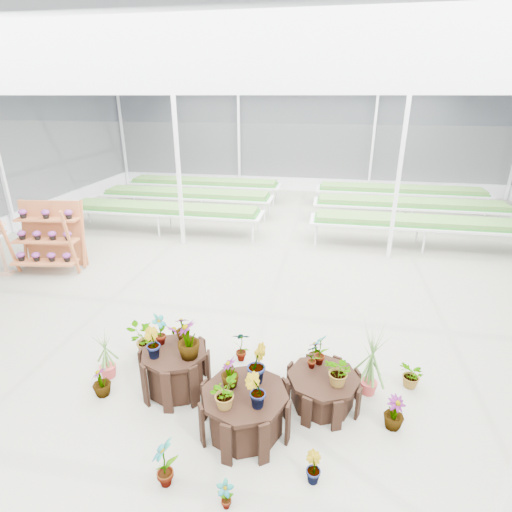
% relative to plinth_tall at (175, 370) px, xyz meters
% --- Properties ---
extents(ground_plane, '(24.00, 24.00, 0.00)m').
position_rel_plinth_tall_xyz_m(ground_plane, '(0.85, 2.20, -0.34)').
color(ground_plane, gray).
rests_on(ground_plane, ground).
extents(greenhouse_shell, '(18.00, 24.00, 4.50)m').
position_rel_plinth_tall_xyz_m(greenhouse_shell, '(0.85, 2.20, 1.91)').
color(greenhouse_shell, white).
rests_on(greenhouse_shell, ground).
extents(steel_frame, '(18.00, 24.00, 4.50)m').
position_rel_plinth_tall_xyz_m(steel_frame, '(0.85, 2.20, 1.91)').
color(steel_frame, silver).
rests_on(steel_frame, ground).
extents(nursery_benches, '(16.00, 7.00, 0.84)m').
position_rel_plinth_tall_xyz_m(nursery_benches, '(0.85, 9.40, 0.08)').
color(nursery_benches, silver).
rests_on(nursery_benches, ground).
extents(plinth_tall, '(1.14, 1.14, 0.69)m').
position_rel_plinth_tall_xyz_m(plinth_tall, '(0.00, 0.00, 0.00)').
color(plinth_tall, black).
rests_on(plinth_tall, ground).
extents(plinth_mid, '(1.38, 1.38, 0.62)m').
position_rel_plinth_tall_xyz_m(plinth_mid, '(1.20, -0.60, -0.03)').
color(plinth_mid, black).
rests_on(plinth_mid, ground).
extents(plinth_low, '(1.39, 1.39, 0.48)m').
position_rel_plinth_tall_xyz_m(plinth_low, '(2.20, 0.10, -0.10)').
color(plinth_low, black).
rests_on(plinth_low, ground).
extents(shelf_rack, '(1.76, 1.10, 1.75)m').
position_rel_plinth_tall_xyz_m(shelf_rack, '(-4.79, 3.68, 0.53)').
color(shelf_rack, '#A3552D').
rests_on(shelf_rack, ground).
extents(bird_table, '(0.44, 0.44, 1.52)m').
position_rel_plinth_tall_xyz_m(bird_table, '(-5.75, 3.23, 0.42)').
color(bird_table, '#A0765C').
rests_on(bird_table, ground).
extents(nursery_plants, '(5.15, 2.94, 1.31)m').
position_rel_plinth_tall_xyz_m(nursery_plants, '(0.89, 0.14, 0.19)').
color(nursery_plants, '#47702F').
rests_on(nursery_plants, ground).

